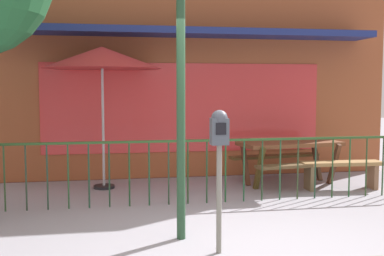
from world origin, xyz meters
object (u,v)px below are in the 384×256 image
object	(u,v)px
patio_umbrella	(102,58)
patio_bench	(341,169)
picnic_table_left	(290,151)
parking_meter_near	(219,143)
street_lamp	(181,7)

from	to	relation	value
patio_umbrella	patio_bench	distance (m)	4.49
picnic_table_left	patio_bench	xyz separation A→B (m)	(0.72, -0.54, -0.26)
parking_meter_near	patio_umbrella	bearing A→B (deg)	109.34
patio_bench	parking_meter_near	bearing A→B (deg)	-135.81
patio_umbrella	street_lamp	xyz separation A→B (m)	(0.90, -2.95, 0.40)
patio_umbrella	street_lamp	size ratio (longest dim) A/B	0.60
parking_meter_near	street_lamp	world-z (taller)	street_lamp
patio_umbrella	street_lamp	distance (m)	3.11
parking_meter_near	street_lamp	bearing A→B (deg)	120.77
picnic_table_left	street_lamp	bearing A→B (deg)	-131.38
picnic_table_left	patio_umbrella	xyz separation A→B (m)	(-3.28, 0.25, 1.62)
patio_umbrella	street_lamp	bearing A→B (deg)	-72.96
patio_bench	parking_meter_near	distance (m)	3.95
patio_umbrella	patio_bench	size ratio (longest dim) A/B	1.72
patio_bench	picnic_table_left	bearing A→B (deg)	143.32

